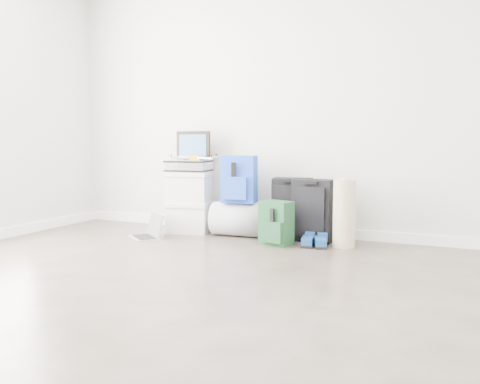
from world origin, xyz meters
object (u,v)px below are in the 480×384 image
at_px(briefcase, 189,166).
at_px(carry_on, 313,210).
at_px(duffel_bag, 240,219).
at_px(boxes_stack, 189,202).
at_px(large_suitcase, 292,208).
at_px(laptop, 148,232).

xyz_separation_m(briefcase, carry_on, (1.33, 0.05, -0.40)).
distance_m(briefcase, carry_on, 1.39).
distance_m(duffel_bag, carry_on, 0.75).
height_order(boxes_stack, carry_on, boxes_stack).
relative_size(boxes_stack, briefcase, 1.50).
distance_m(duffel_bag, large_suitcase, 0.54).
relative_size(duffel_bag, laptop, 1.34).
xyz_separation_m(large_suitcase, laptop, (-1.29, -0.60, -0.24)).
bearing_deg(duffel_bag, boxes_stack, 176.92).
xyz_separation_m(duffel_bag, carry_on, (0.74, 0.05, 0.12)).
bearing_deg(briefcase, boxes_stack, 0.00).
xyz_separation_m(boxes_stack, laptop, (-0.20, -0.46, -0.26)).
height_order(boxes_stack, laptop, boxes_stack).
bearing_deg(large_suitcase, carry_on, -27.59).
bearing_deg(laptop, boxes_stack, 104.59).
distance_m(boxes_stack, briefcase, 0.38).
height_order(large_suitcase, carry_on, carry_on).
relative_size(duffel_bag, large_suitcase, 0.94).
height_order(briefcase, laptop, briefcase).
distance_m(boxes_stack, carry_on, 1.33).
height_order(duffel_bag, carry_on, carry_on).
bearing_deg(carry_on, duffel_bag, -172.38).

